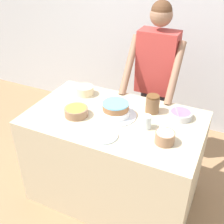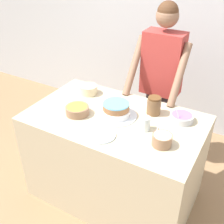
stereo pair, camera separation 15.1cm
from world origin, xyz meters
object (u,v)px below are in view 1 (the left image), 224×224
object	(u,v)px
frosting_bowl_orange	(76,111)
cake	(115,110)
frosting_bowl_white	(165,137)
stoneware_jar	(153,104)
person_baker	(156,71)
drinking_glass	(146,122)
ceramic_plate	(104,136)
frosting_bowl_pink	(85,90)
frosting_bowl_purple	(180,114)

from	to	relation	value
frosting_bowl_orange	cake	bearing A→B (deg)	24.37
frosting_bowl_white	stoneware_jar	bearing A→B (deg)	120.48
person_baker	drinking_glass	world-z (taller)	person_baker
frosting_bowl_white	ceramic_plate	world-z (taller)	frosting_bowl_white
frosting_bowl_white	frosting_bowl_pink	distance (m)	0.99
cake	frosting_bowl_white	size ratio (longest dim) A/B	1.97
frosting_bowl_orange	frosting_bowl_pink	distance (m)	0.38
cake	drinking_glass	xyz separation A→B (m)	(0.30, -0.06, 0.00)
frosting_bowl_white	cake	bearing A→B (deg)	159.30
person_baker	cake	distance (m)	0.72
frosting_bowl_pink	ceramic_plate	bearing A→B (deg)	-48.42
frosting_bowl_orange	ceramic_plate	world-z (taller)	frosting_bowl_orange
frosting_bowl_white	drinking_glass	distance (m)	0.22
drinking_glass	frosting_bowl_white	bearing A→B (deg)	-32.89
frosting_bowl_orange	drinking_glass	xyz separation A→B (m)	(0.60, 0.07, 0.02)
person_baker	ceramic_plate	bearing A→B (deg)	-94.54
frosting_bowl_purple	stoneware_jar	bearing A→B (deg)	-177.31
cake	frosting_bowl_pink	size ratio (longest dim) A/B	2.12
cake	ceramic_plate	xyz separation A→B (m)	(0.04, -0.30, -0.05)
frosting_bowl_orange	frosting_bowl_white	xyz separation A→B (m)	(0.78, -0.04, 0.01)
frosting_bowl_orange	frosting_bowl_pink	xyz separation A→B (m)	(-0.12, 0.36, 0.01)
frosting_bowl_purple	drinking_glass	xyz separation A→B (m)	(-0.21, -0.27, 0.02)
person_baker	stoneware_jar	bearing A→B (deg)	-74.76
person_baker	frosting_bowl_orange	xyz separation A→B (m)	(-0.42, -0.84, -0.11)
frosting_bowl_pink	drinking_glass	distance (m)	0.78
frosting_bowl_purple	frosting_bowl_white	bearing A→B (deg)	-93.58
frosting_bowl_white	ceramic_plate	size ratio (longest dim) A/B	0.82
frosting_bowl_orange	stoneware_jar	distance (m)	0.65
drinking_glass	stoneware_jar	size ratio (longest dim) A/B	0.71
frosting_bowl_pink	ceramic_plate	distance (m)	0.70
frosting_bowl_white	frosting_bowl_purple	world-z (taller)	frosting_bowl_white
frosting_bowl_purple	drinking_glass	distance (m)	0.34
ceramic_plate	stoneware_jar	distance (m)	0.55
ceramic_plate	cake	bearing A→B (deg)	97.56
person_baker	frosting_bowl_orange	bearing A→B (deg)	-116.62
cake	frosting_bowl_pink	world-z (taller)	cake
frosting_bowl_orange	ceramic_plate	xyz separation A→B (m)	(0.34, -0.17, -0.03)
cake	stoneware_jar	bearing A→B (deg)	36.45
frosting_bowl_pink	drinking_glass	world-z (taller)	drinking_glass
stoneware_jar	frosting_bowl_orange	bearing A→B (deg)	-149.67
drinking_glass	frosting_bowl_purple	bearing A→B (deg)	51.89
person_baker	frosting_bowl_purple	xyz separation A→B (m)	(0.38, -0.50, -0.12)
stoneware_jar	ceramic_plate	bearing A→B (deg)	-113.94
frosting_bowl_pink	stoneware_jar	size ratio (longest dim) A/B	1.06
cake	ceramic_plate	size ratio (longest dim) A/B	1.61
person_baker	frosting_bowl_pink	xyz separation A→B (m)	(-0.55, -0.48, -0.11)
frosting_bowl_white	stoneware_jar	distance (m)	0.44
drinking_glass	ceramic_plate	size ratio (longest dim) A/B	0.51
cake	frosting_bowl_purple	xyz separation A→B (m)	(0.50, 0.20, -0.02)
drinking_glass	ceramic_plate	distance (m)	0.36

